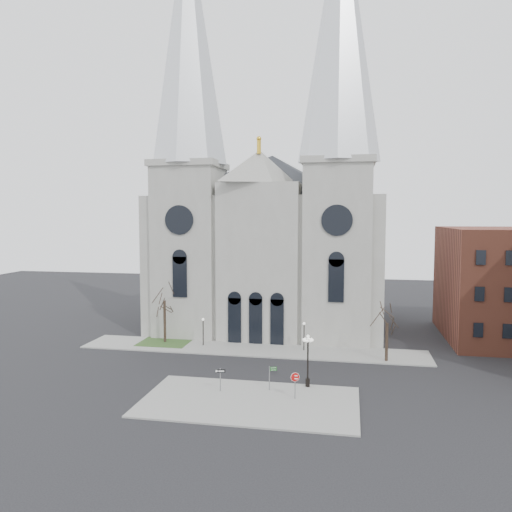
% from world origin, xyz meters
% --- Properties ---
extents(ground, '(160.00, 160.00, 0.00)m').
position_xyz_m(ground, '(0.00, 0.00, 0.00)').
color(ground, black).
rests_on(ground, ground).
extents(sidewalk_near, '(18.00, 10.00, 0.14)m').
position_xyz_m(sidewalk_near, '(3.00, -5.00, 0.07)').
color(sidewalk_near, gray).
rests_on(sidewalk_near, ground).
extents(sidewalk_far, '(40.00, 6.00, 0.14)m').
position_xyz_m(sidewalk_far, '(0.00, 11.00, 0.07)').
color(sidewalk_far, gray).
rests_on(sidewalk_far, ground).
extents(grass_patch, '(6.00, 5.00, 0.18)m').
position_xyz_m(grass_patch, '(-11.00, 12.00, 0.09)').
color(grass_patch, '#2E4B20').
rests_on(grass_patch, ground).
extents(cathedral, '(33.00, 26.66, 54.00)m').
position_xyz_m(cathedral, '(0.00, 22.86, 18.48)').
color(cathedral, gray).
rests_on(cathedral, ground).
extents(bg_building_brick, '(14.00, 18.00, 14.00)m').
position_xyz_m(bg_building_brick, '(30.00, 22.00, 7.00)').
color(bg_building_brick, brown).
rests_on(bg_building_brick, ground).
extents(tree_left, '(3.20, 3.20, 7.50)m').
position_xyz_m(tree_left, '(-11.00, 12.00, 5.58)').
color(tree_left, black).
rests_on(tree_left, ground).
extents(tree_right, '(3.20, 3.20, 6.00)m').
position_xyz_m(tree_right, '(15.00, 9.00, 4.47)').
color(tree_right, black).
rests_on(tree_right, ground).
extents(ped_lamp_left, '(0.32, 0.32, 3.26)m').
position_xyz_m(ped_lamp_left, '(-6.00, 11.50, 2.33)').
color(ped_lamp_left, black).
rests_on(ped_lamp_left, sidewalk_far).
extents(ped_lamp_right, '(0.32, 0.32, 3.26)m').
position_xyz_m(ped_lamp_right, '(6.00, 11.50, 2.33)').
color(ped_lamp_right, black).
rests_on(ped_lamp_right, sidewalk_far).
extents(stop_sign, '(0.82, 0.09, 2.27)m').
position_xyz_m(stop_sign, '(6.68, -3.77, 1.78)').
color(stop_sign, slate).
rests_on(stop_sign, sidewalk_near).
extents(globe_lamp, '(1.07, 1.07, 4.75)m').
position_xyz_m(globe_lamp, '(7.47, -0.59, 3.12)').
color(globe_lamp, black).
rests_on(globe_lamp, sidewalk_near).
extents(one_way_sign, '(0.89, 0.23, 2.06)m').
position_xyz_m(one_way_sign, '(0.04, -3.24, 1.55)').
color(one_way_sign, slate).
rests_on(one_way_sign, sidewalk_near).
extents(street_name_sign, '(0.65, 0.28, 2.15)m').
position_xyz_m(street_name_sign, '(4.30, -2.11, 1.42)').
color(street_name_sign, slate).
rests_on(street_name_sign, sidewalk_near).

